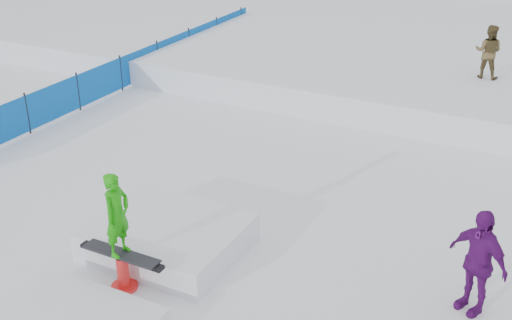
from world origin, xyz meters
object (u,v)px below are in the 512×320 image
at_px(spectator_purple, 477,261).
at_px(jib_rail_feature, 144,255).
at_px(safety_fence, 121,73).
at_px(walker_olive, 488,52).

bearing_deg(spectator_purple, jib_rail_feature, -134.77).
distance_m(safety_fence, walker_olive, 10.71).
bearing_deg(walker_olive, jib_rail_feature, 74.17).
height_order(safety_fence, spectator_purple, spectator_purple).
relative_size(safety_fence, walker_olive, 10.58).
bearing_deg(jib_rail_feature, spectator_purple, 16.28).
bearing_deg(jib_rail_feature, safety_fence, 130.41).
bearing_deg(safety_fence, spectator_purple, -27.07).
bearing_deg(spectator_purple, safety_fence, -178.11).
relative_size(walker_olive, spectator_purple, 0.85).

